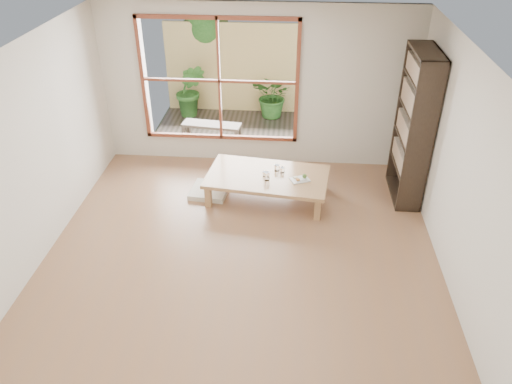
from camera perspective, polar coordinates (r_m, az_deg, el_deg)
ground at (r=6.57m, az=-1.57°, el=-6.41°), size 5.00×5.00×0.00m
low_table at (r=7.40m, az=1.32°, el=1.62°), size 1.89×1.22×0.39m
floor_cushion at (r=7.69m, az=-5.33°, el=0.15°), size 0.60×0.60×0.08m
bookshelf at (r=7.47m, az=17.58°, el=7.01°), size 0.35×1.00×2.21m
glass_tall at (r=7.22m, az=1.26°, el=1.81°), size 0.07×0.07×0.13m
glass_mid at (r=7.43m, az=3.04°, el=2.54°), size 0.06×0.06×0.09m
glass_short at (r=7.47m, az=2.42°, el=2.78°), size 0.07×0.07×0.10m
glass_small at (r=7.33m, az=1.01°, el=2.08°), size 0.06×0.06×0.07m
food_tray at (r=7.27m, az=5.13°, el=1.53°), size 0.32×0.28×0.08m
deck at (r=9.66m, az=-2.92°, el=6.99°), size 2.80×2.00×0.05m
garden_bench at (r=9.14m, az=-5.09°, el=7.44°), size 1.09×0.44×0.34m
bamboo_fence at (r=10.25m, az=-2.34°, el=13.92°), size 2.80×0.06×1.80m
shrub_right at (r=10.05m, az=2.05°, el=10.93°), size 1.01×0.96×0.89m
shrub_left at (r=10.14m, az=-7.50°, el=11.44°), size 0.59×0.48×1.07m
garden_tree at (r=10.44m, az=-6.12°, el=18.25°), size 1.04×0.85×2.22m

